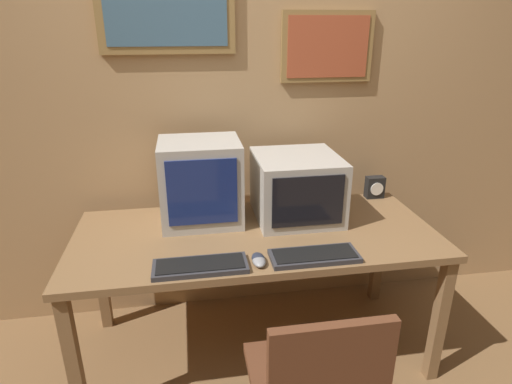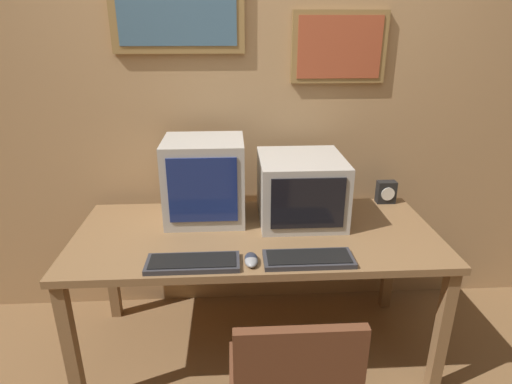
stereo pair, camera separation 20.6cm
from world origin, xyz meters
name	(u,v)px [view 1 (the left image)]	position (x,y,z in m)	size (l,w,h in m)	color
wall_back	(241,98)	(0.00, 1.36, 1.31)	(8.00, 0.08, 2.60)	tan
desk	(256,244)	(0.00, 0.84, 0.66)	(1.80, 0.79, 0.73)	olive
monitor_left	(201,182)	(-0.26, 1.03, 0.94)	(0.41, 0.36, 0.43)	#B7B2A8
monitor_right	(296,187)	(0.24, 1.00, 0.90)	(0.43, 0.45, 0.34)	#B7B2A8
keyboard_main	(200,266)	(-0.29, 0.54, 0.74)	(0.40, 0.15, 0.03)	#333338
keyboard_side	(314,256)	(0.21, 0.55, 0.74)	(0.39, 0.16, 0.03)	#333338
mouse_near_keyboard	(259,261)	(-0.04, 0.54, 0.74)	(0.06, 0.10, 0.03)	gray
mouse_far_corner	(258,259)	(-0.04, 0.55, 0.74)	(0.06, 0.10, 0.03)	#282D3D
desk_clock	(375,187)	(0.77, 1.18, 0.79)	(0.11, 0.06, 0.13)	black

